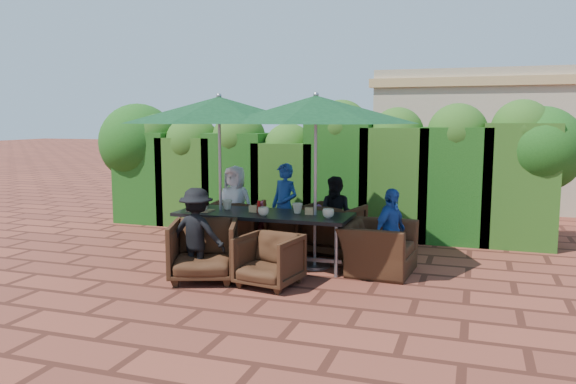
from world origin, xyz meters
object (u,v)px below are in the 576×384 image
(umbrella_right, at_px, (316,110))
(chair_far_right, at_px, (332,227))
(chair_far_left, at_px, (237,220))
(chair_far_mid, at_px, (289,229))
(chair_near_right, at_px, (269,258))
(chair_near_left, at_px, (204,248))
(umbrella_left, at_px, (219,110))
(chair_end_right, at_px, (378,239))
(dining_table, at_px, (263,218))

(umbrella_right, bearing_deg, chair_far_right, 86.73)
(chair_far_left, relative_size, chair_far_mid, 1.18)
(chair_far_mid, bearing_deg, chair_near_right, 92.19)
(chair_far_left, height_order, chair_far_mid, chair_far_left)
(umbrella_right, relative_size, chair_far_right, 3.24)
(chair_near_left, bearing_deg, chair_far_mid, 54.44)
(umbrella_left, xyz_separation_m, umbrella_right, (1.44, 0.06, 0.00))
(umbrella_left, relative_size, chair_end_right, 2.69)
(chair_far_mid, bearing_deg, chair_near_left, 65.76)
(chair_near_left, bearing_deg, umbrella_right, 22.25)
(dining_table, bearing_deg, chair_far_right, 47.67)
(umbrella_right, height_order, chair_far_right, umbrella_right)
(umbrella_left, xyz_separation_m, chair_far_left, (-0.19, 1.04, -1.81))
(dining_table, distance_m, chair_near_right, 1.15)
(chair_far_left, relative_size, chair_near_right, 1.13)
(umbrella_left, distance_m, chair_end_right, 2.92)
(chair_far_left, bearing_deg, dining_table, 122.57)
(chair_near_left, bearing_deg, chair_near_right, -18.81)
(umbrella_right, bearing_deg, chair_near_left, -137.55)
(dining_table, distance_m, chair_far_mid, 0.96)
(umbrella_right, bearing_deg, chair_end_right, 1.09)
(umbrella_right, relative_size, chair_far_mid, 4.06)
(dining_table, height_order, chair_end_right, chair_end_right)
(chair_near_right, height_order, chair_end_right, chair_end_right)
(umbrella_right, bearing_deg, chair_near_right, -105.36)
(dining_table, xyz_separation_m, chair_end_right, (1.65, 0.08, -0.22))
(chair_far_mid, xyz_separation_m, chair_end_right, (1.56, -0.81, 0.11))
(chair_near_left, xyz_separation_m, chair_near_right, (0.90, 0.02, -0.07))
(chair_near_right, xyz_separation_m, chair_end_right, (1.19, 1.09, 0.09))
(dining_table, distance_m, chair_end_right, 1.67)
(umbrella_left, relative_size, chair_far_right, 3.23)
(umbrella_right, bearing_deg, dining_table, -175.03)
(umbrella_right, height_order, chair_near_right, umbrella_right)
(chair_near_left, bearing_deg, umbrella_left, 82.96)
(chair_far_left, height_order, chair_far_right, chair_far_right)
(umbrella_left, relative_size, chair_near_left, 3.24)
(chair_far_right, bearing_deg, chair_end_right, 149.32)
(dining_table, relative_size, umbrella_right, 0.90)
(umbrella_left, bearing_deg, chair_far_mid, 49.18)
(chair_far_right, xyz_separation_m, chair_end_right, (0.85, -0.80, 0.02))
(umbrella_right, xyz_separation_m, chair_near_left, (-1.19, -1.09, -1.78))
(chair_far_left, height_order, chair_end_right, chair_end_right)
(dining_table, distance_m, chair_far_left, 1.38)
(dining_table, relative_size, chair_near_left, 2.94)
(chair_far_left, xyz_separation_m, chair_near_left, (0.43, -2.07, 0.02))
(chair_far_left, xyz_separation_m, chair_near_right, (1.33, -2.05, -0.05))
(umbrella_left, height_order, chair_far_mid, umbrella_left)
(umbrella_left, bearing_deg, chair_far_left, 100.44)
(dining_table, distance_m, umbrella_left, 1.68)
(umbrella_right, xyz_separation_m, chair_end_right, (0.90, 0.02, -1.76))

